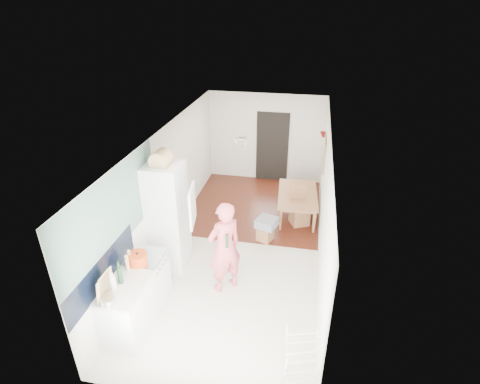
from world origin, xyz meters
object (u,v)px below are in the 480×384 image
(dining_chair, at_px, (300,207))
(drying_rack, at_px, (301,364))
(person, at_px, (224,240))
(dining_table, at_px, (298,206))
(stool, at_px, (265,233))

(dining_chair, distance_m, drying_rack, 4.18)
(person, distance_m, dining_chair, 2.79)
(person, relative_size, dining_table, 1.49)
(person, xyz_separation_m, drying_rack, (1.44, -1.72, -0.62))
(dining_table, bearing_deg, dining_chair, -176.42)
(dining_chair, bearing_deg, person, -140.98)
(person, distance_m, stool, 1.90)
(dining_chair, height_order, drying_rack, dining_chair)
(person, xyz_separation_m, dining_chair, (1.20, 2.45, -0.58))
(dining_table, height_order, drying_rack, drying_rack)
(dining_table, relative_size, stool, 3.64)
(dining_table, distance_m, drying_rack, 4.58)
(dining_chair, xyz_separation_m, drying_rack, (0.24, -4.17, -0.04))
(person, xyz_separation_m, stool, (0.51, 1.62, -0.85))
(dining_chair, bearing_deg, drying_rack, -111.62)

